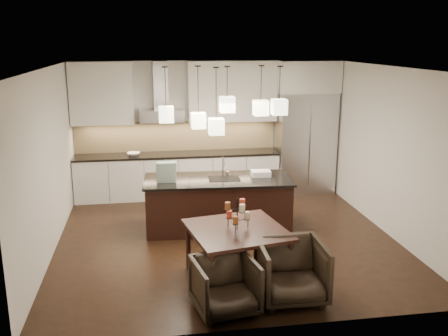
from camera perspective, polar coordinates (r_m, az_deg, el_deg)
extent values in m
cube|color=black|center=(8.45, 0.22, -7.97)|extent=(5.50, 5.50, 0.02)
cube|color=white|center=(7.83, 0.24, 11.49)|extent=(5.50, 5.50, 0.02)
cube|color=silver|center=(10.70, -2.17, 4.68)|extent=(5.50, 0.02, 2.80)
cube|color=silver|center=(5.42, 4.95, -5.16)|extent=(5.50, 0.02, 2.80)
cube|color=silver|center=(8.06, -19.52, 0.60)|extent=(0.02, 5.50, 2.80)
cube|color=silver|center=(8.89, 18.09, 1.94)|extent=(0.02, 5.50, 2.80)
cube|color=#B7B7BA|center=(10.85, 9.19, 2.89)|extent=(1.20, 0.72, 2.15)
cube|color=silver|center=(10.66, 9.49, 10.28)|extent=(1.26, 0.72, 0.65)
cube|color=silver|center=(10.53, -5.27, -0.88)|extent=(4.21, 0.62, 0.88)
cube|color=black|center=(10.42, -5.33, 1.56)|extent=(4.21, 0.66, 0.04)
cube|color=tan|center=(10.65, -5.48, 3.67)|extent=(4.21, 0.02, 0.63)
cube|color=silver|center=(10.37, -13.81, 8.28)|extent=(1.25, 0.35, 1.25)
cube|color=silver|center=(10.49, 0.95, 8.76)|extent=(1.85, 0.35, 1.25)
cube|color=#B7B7BA|center=(10.31, -7.13, 6.00)|extent=(0.90, 0.52, 0.24)
cube|color=#B7B7BA|center=(10.35, -7.26, 9.38)|extent=(0.30, 0.28, 0.96)
imported|color=silver|center=(10.35, -10.30, 1.58)|extent=(0.29, 0.29, 0.06)
cube|color=black|center=(8.71, -0.70, -4.20)|extent=(2.50, 1.13, 0.86)
cube|color=black|center=(8.57, -0.71, -1.35)|extent=(2.58, 1.21, 0.04)
cube|color=#1E5338|center=(8.41, -6.61, -0.44)|extent=(0.34, 0.20, 0.33)
cube|color=silver|center=(8.74, 4.22, -0.61)|extent=(0.35, 0.25, 0.10)
cylinder|color=beige|center=(6.77, 2.61, -5.41)|extent=(0.09, 0.09, 0.10)
cylinder|color=#DE432F|center=(6.80, 0.60, -5.30)|extent=(0.09, 0.09, 0.10)
cylinder|color=brown|center=(6.59, 1.33, -5.95)|extent=(0.09, 0.09, 0.10)
cylinder|color=#DE432F|center=(6.78, 2.11, -3.94)|extent=(0.09, 0.09, 0.10)
cylinder|color=brown|center=(6.64, 0.42, -4.34)|extent=(0.09, 0.09, 0.10)
cylinder|color=beige|center=(6.56, 2.09, -4.59)|extent=(0.09, 0.09, 0.10)
imported|color=black|center=(6.17, 0.13, -13.32)|extent=(0.85, 0.86, 0.68)
imported|color=black|center=(6.48, 7.72, -11.60)|extent=(0.84, 0.87, 0.77)
cube|color=#FFFBD1|center=(8.34, -6.62, 6.11)|extent=(0.24, 0.24, 0.26)
cube|color=#FFFBD1|center=(8.56, -2.94, 5.44)|extent=(0.24, 0.24, 0.26)
cube|color=#FFFBD1|center=(8.39, 0.36, 7.26)|extent=(0.24, 0.24, 0.26)
cube|color=#FFFBD1|center=(8.69, 4.22, 6.87)|extent=(0.24, 0.24, 0.26)
cube|color=#FFFBD1|center=(8.52, 6.32, 6.95)|extent=(0.24, 0.24, 0.26)
cube|color=#FFFBD1|center=(8.16, -0.89, 4.77)|extent=(0.24, 0.24, 0.26)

